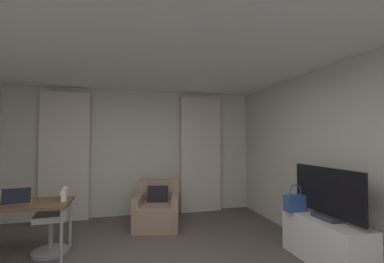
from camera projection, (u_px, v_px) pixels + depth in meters
The scene contains 12 objects.
wall_window at pixel (137, 152), 5.54m from camera, with size 5.12×0.06×2.60m.
wall_right at pixel (357, 161), 3.24m from camera, with size 0.06×6.12×2.60m.
ceiling at pixel (152, 35), 2.65m from camera, with size 5.12×6.12×0.06m, color white.
curtain_left_panel at pixel (65, 156), 5.07m from camera, with size 0.90×0.06×2.50m.
curtain_right_panel at pixel (201, 154), 5.76m from camera, with size 0.90×0.06×2.50m.
armchair at pixel (157, 211), 4.72m from camera, with size 0.93×0.94×0.80m.
desk at pixel (10, 208), 3.43m from camera, with size 1.47×0.67×0.73m.
desk_chair at pixel (54, 224), 3.65m from camera, with size 0.48×0.48×0.88m.
laptop at pixel (17, 201), 3.42m from camera, with size 0.36×0.31×0.22m.
tv_console at pixel (325, 241), 3.31m from camera, with size 0.45×1.17×0.57m.
tv_flatscreen at pixel (327, 194), 3.29m from camera, with size 0.20×1.12×0.65m.
handbag_primary at pixel (295, 202), 3.66m from camera, with size 0.30×0.14×0.37m.
Camera 1 is at (-0.26, -2.63, 1.58)m, focal length 24.51 mm.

